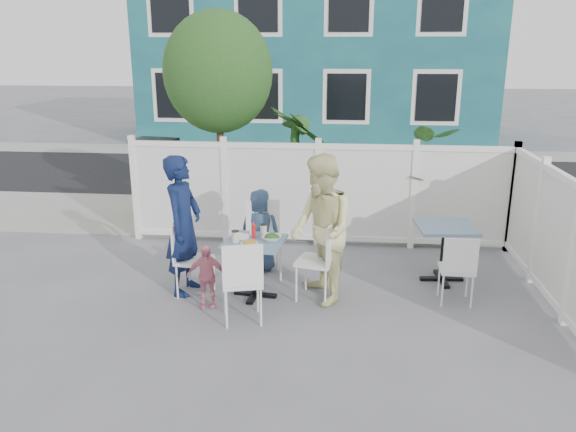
# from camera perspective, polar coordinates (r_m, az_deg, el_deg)

# --- Properties ---
(ground) EXTENTS (80.00, 80.00, 0.00)m
(ground) POSITION_cam_1_polar(r_m,az_deg,el_deg) (6.69, 0.98, -9.69)
(ground) COLOR slate
(near_sidewalk) EXTENTS (24.00, 2.60, 0.01)m
(near_sidewalk) POSITION_cam_1_polar(r_m,az_deg,el_deg) (10.22, 2.79, -0.22)
(near_sidewalk) COLOR gray
(near_sidewalk) RESTS_ON ground
(street) EXTENTS (24.00, 5.00, 0.01)m
(street) POSITION_cam_1_polar(r_m,az_deg,el_deg) (13.80, 3.64, 4.20)
(street) COLOR black
(street) RESTS_ON ground
(far_sidewalk) EXTENTS (24.00, 1.60, 0.01)m
(far_sidewalk) POSITION_cam_1_polar(r_m,az_deg,el_deg) (16.84, 4.07, 6.46)
(far_sidewalk) COLOR gray
(far_sidewalk) RESTS_ON ground
(building) EXTENTS (11.00, 6.00, 6.00)m
(building) POSITION_cam_1_polar(r_m,az_deg,el_deg) (19.99, 3.10, 16.71)
(building) COLOR #16525F
(building) RESTS_ON ground
(fence_back) EXTENTS (5.86, 0.08, 1.60)m
(fence_back) POSITION_cam_1_polar(r_m,az_deg,el_deg) (8.66, 3.02, 2.02)
(fence_back) COLOR white
(fence_back) RESTS_ON ground
(fence_right) EXTENTS (0.08, 3.66, 1.60)m
(fence_right) POSITION_cam_1_polar(r_m,az_deg,el_deg) (7.36, 25.41, -2.27)
(fence_right) COLOR white
(fence_right) RESTS_ON ground
(tree) EXTENTS (1.80, 1.62, 3.59)m
(tree) POSITION_cam_1_polar(r_m,az_deg,el_deg) (9.51, -7.13, 14.26)
(tree) COLOR #382316
(tree) RESTS_ON ground
(utility_cabinet) EXTENTS (0.78, 0.62, 1.32)m
(utility_cabinet) POSITION_cam_1_polar(r_m,az_deg,el_deg) (10.82, -13.23, 3.87)
(utility_cabinet) COLOR gold
(utility_cabinet) RESTS_ON ground
(potted_shrub_a) EXTENTS (1.57, 1.57, 2.07)m
(potted_shrub_a) POSITION_cam_1_polar(r_m,az_deg,el_deg) (9.31, 1.02, 4.65)
(potted_shrub_a) COLOR #1F3E15
(potted_shrub_a) RESTS_ON ground
(potted_shrub_b) EXTENTS (2.03, 2.05, 1.72)m
(potted_shrub_b) POSITION_cam_1_polar(r_m,az_deg,el_deg) (9.30, 13.53, 3.09)
(potted_shrub_b) COLOR #1F3E15
(potted_shrub_b) RESTS_ON ground
(main_table) EXTENTS (0.77, 0.77, 0.73)m
(main_table) POSITION_cam_1_polar(r_m,az_deg,el_deg) (6.89, -3.41, -3.78)
(main_table) COLOR #4B648D
(main_table) RESTS_ON ground
(spare_table) EXTENTS (0.78, 0.78, 0.77)m
(spare_table) POSITION_cam_1_polar(r_m,az_deg,el_deg) (7.60, 15.64, -2.18)
(spare_table) COLOR #4B648D
(spare_table) RESTS_ON ground
(chair_left) EXTENTS (0.46, 0.48, 0.93)m
(chair_left) POSITION_cam_1_polar(r_m,az_deg,el_deg) (7.06, -10.07, -3.71)
(chair_left) COLOR white
(chair_left) RESTS_ON ground
(chair_right) EXTENTS (0.53, 0.54, 0.99)m
(chair_right) POSITION_cam_1_polar(r_m,az_deg,el_deg) (6.81, 3.52, -3.94)
(chair_right) COLOR white
(chair_right) RESTS_ON ground
(chair_back) EXTENTS (0.55, 0.54, 1.02)m
(chair_back) POSITION_cam_1_polar(r_m,az_deg,el_deg) (7.56, -2.49, -1.70)
(chair_back) COLOR white
(chair_back) RESTS_ON ground
(chair_near) EXTENTS (0.53, 0.52, 0.97)m
(chair_near) POSITION_cam_1_polar(r_m,az_deg,el_deg) (6.21, -4.65, -6.15)
(chair_near) COLOR white
(chair_near) RESTS_ON ground
(chair_spare) EXTENTS (0.40, 0.39, 0.87)m
(chair_spare) POSITION_cam_1_polar(r_m,az_deg,el_deg) (6.97, 16.90, -4.78)
(chair_spare) COLOR white
(chair_spare) RESTS_ON ground
(man) EXTENTS (0.50, 0.69, 1.75)m
(man) POSITION_cam_1_polar(r_m,az_deg,el_deg) (7.03, -10.59, -0.94)
(man) COLOR #0E193E
(man) RESTS_ON ground
(woman) EXTENTS (0.97, 1.07, 1.80)m
(woman) POSITION_cam_1_polar(r_m,az_deg,el_deg) (6.67, 3.40, -1.43)
(woman) COLOR #D7D054
(woman) RESTS_ON ground
(boy) EXTENTS (0.59, 0.42, 1.15)m
(boy) POSITION_cam_1_polar(r_m,az_deg,el_deg) (7.72, -2.85, -1.45)
(boy) COLOR navy
(boy) RESTS_ON ground
(toddler) EXTENTS (0.48, 0.26, 0.78)m
(toddler) POSITION_cam_1_polar(r_m,az_deg,el_deg) (6.73, -8.30, -6.05)
(toddler) COLOR pink
(toddler) RESTS_ON ground
(plate_main) EXTENTS (0.22, 0.22, 0.01)m
(plate_main) POSITION_cam_1_polar(r_m,az_deg,el_deg) (6.70, -3.95, -2.80)
(plate_main) COLOR white
(plate_main) RESTS_ON main_table
(plate_side) EXTENTS (0.23, 0.23, 0.02)m
(plate_side) POSITION_cam_1_polar(r_m,az_deg,el_deg) (6.96, -4.86, -2.06)
(plate_side) COLOR white
(plate_side) RESTS_ON main_table
(salad_bowl) EXTENTS (0.24, 0.24, 0.06)m
(salad_bowl) POSITION_cam_1_polar(r_m,az_deg,el_deg) (6.81, -1.66, -2.25)
(salad_bowl) COLOR white
(salad_bowl) RESTS_ON main_table
(coffee_cup_a) EXTENTS (0.09, 0.09, 0.13)m
(coffee_cup_a) POSITION_cam_1_polar(r_m,az_deg,el_deg) (6.77, -5.38, -2.11)
(coffee_cup_a) COLOR beige
(coffee_cup_a) RESTS_ON main_table
(coffee_cup_b) EXTENTS (0.08, 0.08, 0.12)m
(coffee_cup_b) POSITION_cam_1_polar(r_m,az_deg,el_deg) (7.02, -2.51, -1.40)
(coffee_cup_b) COLOR beige
(coffee_cup_b) RESTS_ON main_table
(ketchup_bottle) EXTENTS (0.05, 0.05, 0.17)m
(ketchup_bottle) POSITION_cam_1_polar(r_m,az_deg,el_deg) (6.89, -3.52, -1.57)
(ketchup_bottle) COLOR red
(ketchup_bottle) RESTS_ON main_table
(salt_shaker) EXTENTS (0.03, 0.03, 0.07)m
(salt_shaker) POSITION_cam_1_polar(r_m,az_deg,el_deg) (7.03, -3.82, -1.60)
(salt_shaker) COLOR white
(salt_shaker) RESTS_ON main_table
(pepper_shaker) EXTENTS (0.03, 0.03, 0.06)m
(pepper_shaker) POSITION_cam_1_polar(r_m,az_deg,el_deg) (7.06, -3.45, -1.56)
(pepper_shaker) COLOR black
(pepper_shaker) RESTS_ON main_table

